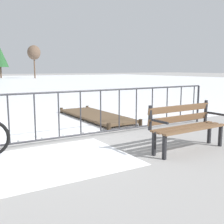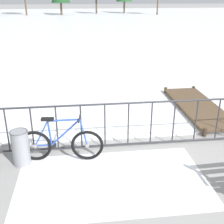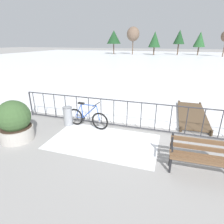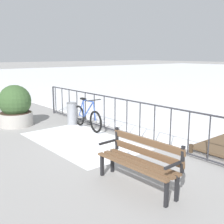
# 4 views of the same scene
# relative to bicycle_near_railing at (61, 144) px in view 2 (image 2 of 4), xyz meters

# --- Properties ---
(ground_plane) EXTENTS (160.00, 160.00, 0.00)m
(ground_plane) POSITION_rel_bicycle_near_railing_xyz_m (1.69, 0.35, -0.37)
(ground_plane) COLOR gray
(frozen_pond) EXTENTS (80.00, 56.00, 0.03)m
(frozen_pond) POSITION_rel_bicycle_near_railing_xyz_m (1.69, 28.75, -0.35)
(frozen_pond) COLOR white
(frozen_pond) RESTS_ON ground
(snow_patch) EXTENTS (3.47, 2.00, 0.01)m
(snow_patch) POSITION_rel_bicycle_near_railing_xyz_m (0.94, -0.85, -0.36)
(snow_patch) COLOR white
(snow_patch) RESTS_ON ground
(railing_fence) EXTENTS (9.06, 0.06, 1.07)m
(railing_fence) POSITION_rel_bicycle_near_railing_xyz_m (1.69, 0.35, 0.19)
(railing_fence) COLOR #2D2D33
(railing_fence) RESTS_ON ground
(bicycle_near_railing) EXTENTS (1.71, 0.52, 0.97)m
(bicycle_near_railing) POSITION_rel_bicycle_near_railing_xyz_m (0.00, 0.00, 0.00)
(bicycle_near_railing) COLOR black
(bicycle_near_railing) RESTS_ON ground
(trash_bin) EXTENTS (0.35, 0.35, 0.73)m
(trash_bin) POSITION_rel_bicycle_near_railing_xyz_m (-0.79, -0.05, 0.00)
(trash_bin) COLOR gray
(trash_bin) RESTS_ON ground
(wooden_dock) EXTENTS (1.10, 3.30, 0.20)m
(wooden_dock) POSITION_rel_bicycle_near_railing_xyz_m (3.85, 2.25, -0.25)
(wooden_dock) COLOR brown
(wooden_dock) RESTS_ON ground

